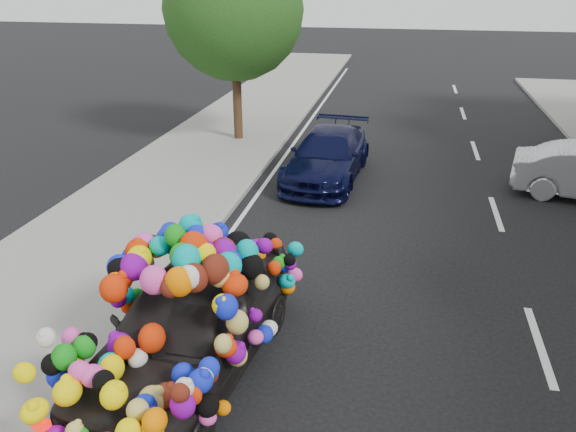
# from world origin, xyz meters

# --- Properties ---
(ground) EXTENTS (100.00, 100.00, 0.00)m
(ground) POSITION_xyz_m (0.00, 0.00, 0.00)
(ground) COLOR black
(ground) RESTS_ON ground
(sidewalk) EXTENTS (4.00, 60.00, 0.12)m
(sidewalk) POSITION_xyz_m (-4.30, 0.00, 0.06)
(sidewalk) COLOR gray
(sidewalk) RESTS_ON ground
(kerb) EXTENTS (0.15, 60.00, 0.13)m
(kerb) POSITION_xyz_m (-2.35, 0.00, 0.07)
(kerb) COLOR gray
(kerb) RESTS_ON ground
(lane_markings) EXTENTS (6.00, 50.00, 0.01)m
(lane_markings) POSITION_xyz_m (3.60, 0.00, 0.01)
(lane_markings) COLOR silver
(lane_markings) RESTS_ON ground
(tree_near_sidewalk) EXTENTS (4.20, 4.20, 6.13)m
(tree_near_sidewalk) POSITION_xyz_m (-3.80, 9.50, 4.02)
(tree_near_sidewalk) COLOR #332114
(tree_near_sidewalk) RESTS_ON ground
(plush_art_car) EXTENTS (2.58, 4.71, 2.12)m
(plush_art_car) POSITION_xyz_m (-1.19, -1.52, 1.08)
(plush_art_car) COLOR black
(plush_art_car) RESTS_ON ground
(navy_sedan) EXTENTS (2.07, 4.44, 1.26)m
(navy_sedan) POSITION_xyz_m (-0.50, 6.56, 0.63)
(navy_sedan) COLOR black
(navy_sedan) RESTS_ON ground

